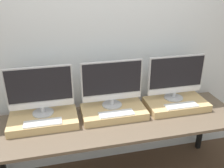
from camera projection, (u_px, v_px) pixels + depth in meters
wall_back at (106, 56)px, 2.61m from camera, size 8.00×0.04×2.60m
workbench at (116, 126)px, 2.46m from camera, size 2.49×0.72×0.78m
wooden_riser_left at (44, 120)px, 2.37m from camera, size 0.64×0.36×0.08m
monitor_left at (40, 90)px, 2.31m from camera, size 0.61×0.20×0.48m
keyboard_left at (43, 123)px, 2.25m from camera, size 0.34×0.11×0.01m
wooden_riser_center at (114, 112)px, 2.52m from camera, size 0.64×0.36×0.08m
monitor_center at (112, 83)px, 2.46m from camera, size 0.61×0.20×0.48m
keyboard_center at (116, 114)px, 2.40m from camera, size 0.34×0.11×0.01m
wooden_riser_right at (176, 104)px, 2.66m from camera, size 0.64×0.36×0.08m
monitor_right at (176, 77)px, 2.60m from camera, size 0.61×0.20×0.48m
keyboard_right at (182, 105)px, 2.54m from camera, size 0.34×0.11×0.01m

